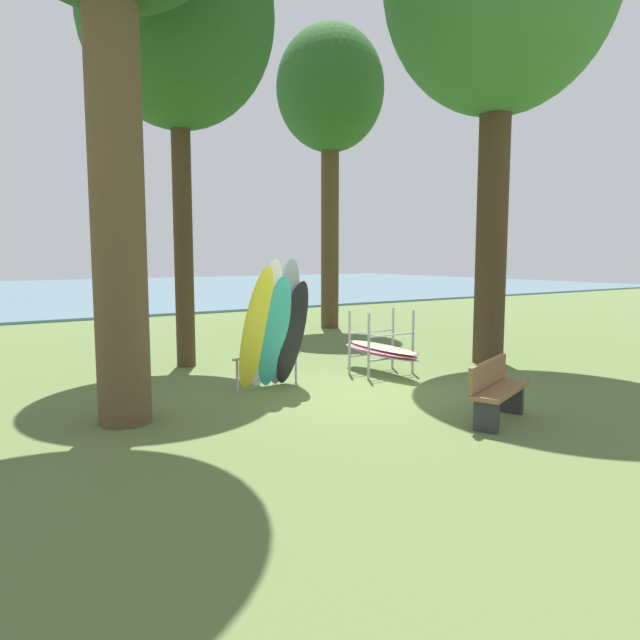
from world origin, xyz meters
TOP-DOWN VIEW (x-y plane):
  - ground_plane at (0.00, 0.00)m, footprint 80.00×80.00m
  - lake_water at (0.00, 31.92)m, footprint 80.00×36.00m
  - tree_mid_behind at (4.79, 7.47)m, footprint 3.32×3.32m
  - tree_far_left_back at (-1.40, 3.77)m, footprint 3.83×3.83m
  - leaning_board_pile at (-0.92, 0.83)m, footprint 1.35×0.88m
  - board_storage_rack at (1.50, 0.89)m, footprint 1.15×2.12m
  - park_bench at (0.73, -2.54)m, footprint 1.45×0.90m

SIDE VIEW (x-z plane):
  - ground_plane at x=0.00m, z-range 0.00..0.00m
  - lake_water at x=0.00m, z-range 0.00..0.10m
  - park_bench at x=0.73m, z-range 0.03..0.88m
  - board_storage_rack at x=1.50m, z-range -0.15..1.10m
  - leaning_board_pile at x=-0.92m, z-range -0.08..2.19m
  - tree_far_left_back at x=-1.40m, z-range 2.36..11.58m
  - tree_mid_behind at x=4.79m, z-range 2.56..11.89m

